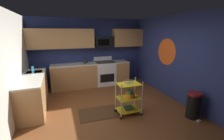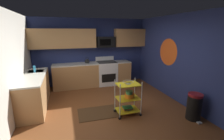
{
  "view_description": "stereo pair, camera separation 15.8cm",
  "coord_description": "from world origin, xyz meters",
  "px_view_note": "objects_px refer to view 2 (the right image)",
  "views": [
    {
      "loc": [
        -1.18,
        -3.73,
        2.11
      ],
      "look_at": [
        0.22,
        0.29,
        1.05
      ],
      "focal_mm": 25.03,
      "sensor_mm": 36.0,
      "label": 1
    },
    {
      "loc": [
        -1.03,
        -3.78,
        2.11
      ],
      "look_at": [
        0.22,
        0.29,
        1.05
      ],
      "focal_mm": 25.03,
      "sensor_mm": 36.0,
      "label": 2
    }
  ],
  "objects_px": {
    "fruit_bowl": "(128,82)",
    "trash_can": "(194,107)",
    "rolling_cart": "(128,98)",
    "microwave": "(106,42)",
    "kettle": "(87,61)",
    "book_stack": "(128,108)",
    "dish_soap_bottle": "(34,69)",
    "oven_range": "(107,73)",
    "mixing_bowl_small": "(129,92)",
    "mixing_bowl_large": "(130,95)"
  },
  "relations": [
    {
      "from": "mixing_bowl_small",
      "to": "dish_soap_bottle",
      "type": "bearing_deg",
      "value": 146.38
    },
    {
      "from": "mixing_bowl_large",
      "to": "book_stack",
      "type": "relative_size",
      "value": 0.98
    },
    {
      "from": "rolling_cart",
      "to": "dish_soap_bottle",
      "type": "relative_size",
      "value": 4.57
    },
    {
      "from": "oven_range",
      "to": "mixing_bowl_small",
      "type": "xyz_separation_m",
      "value": [
        -0.09,
        -2.5,
        0.14
      ]
    },
    {
      "from": "oven_range",
      "to": "dish_soap_bottle",
      "type": "xyz_separation_m",
      "value": [
        -2.46,
        -0.92,
        0.54
      ]
    },
    {
      "from": "rolling_cart",
      "to": "kettle",
      "type": "height_order",
      "value": "kettle"
    },
    {
      "from": "trash_can",
      "to": "book_stack",
      "type": "bearing_deg",
      "value": 154.58
    },
    {
      "from": "oven_range",
      "to": "book_stack",
      "type": "height_order",
      "value": "oven_range"
    },
    {
      "from": "rolling_cart",
      "to": "book_stack",
      "type": "height_order",
      "value": "rolling_cart"
    },
    {
      "from": "microwave",
      "to": "kettle",
      "type": "bearing_deg",
      "value": -171.92
    },
    {
      "from": "fruit_bowl",
      "to": "book_stack",
      "type": "relative_size",
      "value": 1.06
    },
    {
      "from": "mixing_bowl_large",
      "to": "kettle",
      "type": "height_order",
      "value": "kettle"
    },
    {
      "from": "trash_can",
      "to": "dish_soap_bottle",
      "type": "bearing_deg",
      "value": 149.52
    },
    {
      "from": "book_stack",
      "to": "trash_can",
      "type": "xyz_separation_m",
      "value": [
        1.46,
        -0.69,
        0.16
      ]
    },
    {
      "from": "fruit_bowl",
      "to": "kettle",
      "type": "distance_m",
      "value": 2.55
    },
    {
      "from": "oven_range",
      "to": "kettle",
      "type": "distance_m",
      "value": 0.92
    },
    {
      "from": "oven_range",
      "to": "fruit_bowl",
      "type": "height_order",
      "value": "oven_range"
    },
    {
      "from": "fruit_bowl",
      "to": "dish_soap_bottle",
      "type": "distance_m",
      "value": 2.82
    },
    {
      "from": "book_stack",
      "to": "oven_range",
      "type": "bearing_deg",
      "value": 87.48
    },
    {
      "from": "mixing_bowl_large",
      "to": "trash_can",
      "type": "bearing_deg",
      "value": -26.15
    },
    {
      "from": "oven_range",
      "to": "book_stack",
      "type": "distance_m",
      "value": 2.49
    },
    {
      "from": "rolling_cart",
      "to": "microwave",
      "type": "bearing_deg",
      "value": 87.59
    },
    {
      "from": "fruit_bowl",
      "to": "mixing_bowl_large",
      "type": "relative_size",
      "value": 1.08
    },
    {
      "from": "mixing_bowl_large",
      "to": "rolling_cart",
      "type": "bearing_deg",
      "value": -180.0
    },
    {
      "from": "fruit_bowl",
      "to": "trash_can",
      "type": "xyz_separation_m",
      "value": [
        1.46,
        -0.69,
        -0.55
      ]
    },
    {
      "from": "mixing_bowl_large",
      "to": "microwave",
      "type": "bearing_deg",
      "value": 88.63
    },
    {
      "from": "microwave",
      "to": "kettle",
      "type": "xyz_separation_m",
      "value": [
        -0.76,
        -0.11,
        -0.7
      ]
    },
    {
      "from": "fruit_bowl",
      "to": "mixing_bowl_large",
      "type": "bearing_deg",
      "value": 0.0
    },
    {
      "from": "mixing_bowl_large",
      "to": "dish_soap_bottle",
      "type": "xyz_separation_m",
      "value": [
        -2.4,
        1.55,
        0.5
      ]
    },
    {
      "from": "oven_range",
      "to": "fruit_bowl",
      "type": "xyz_separation_m",
      "value": [
        -0.11,
        -2.47,
        0.4
      ]
    },
    {
      "from": "rolling_cart",
      "to": "fruit_bowl",
      "type": "distance_m",
      "value": 0.42
    },
    {
      "from": "dish_soap_bottle",
      "to": "book_stack",
      "type": "bearing_deg",
      "value": -33.38
    },
    {
      "from": "kettle",
      "to": "rolling_cart",
      "type": "bearing_deg",
      "value": -75.09
    },
    {
      "from": "microwave",
      "to": "kettle",
      "type": "height_order",
      "value": "microwave"
    },
    {
      "from": "microwave",
      "to": "trash_can",
      "type": "bearing_deg",
      "value": -67.53
    },
    {
      "from": "fruit_bowl",
      "to": "dish_soap_bottle",
      "type": "height_order",
      "value": "dish_soap_bottle"
    },
    {
      "from": "microwave",
      "to": "book_stack",
      "type": "bearing_deg",
      "value": -92.41
    },
    {
      "from": "rolling_cart",
      "to": "trash_can",
      "type": "height_order",
      "value": "rolling_cart"
    },
    {
      "from": "dish_soap_bottle",
      "to": "mixing_bowl_large",
      "type": "bearing_deg",
      "value": -32.86
    },
    {
      "from": "microwave",
      "to": "dish_soap_bottle",
      "type": "xyz_separation_m",
      "value": [
        -2.46,
        -1.02,
        -0.68
      ]
    },
    {
      "from": "book_stack",
      "to": "trash_can",
      "type": "bearing_deg",
      "value": -25.42
    },
    {
      "from": "mixing_bowl_large",
      "to": "trash_can",
      "type": "xyz_separation_m",
      "value": [
        1.41,
        -0.69,
        -0.19
      ]
    },
    {
      "from": "microwave",
      "to": "fruit_bowl",
      "type": "height_order",
      "value": "microwave"
    },
    {
      "from": "fruit_bowl",
      "to": "mixing_bowl_small",
      "type": "bearing_deg",
      "value": -52.56
    },
    {
      "from": "rolling_cart",
      "to": "fruit_bowl",
      "type": "relative_size",
      "value": 3.36
    },
    {
      "from": "oven_range",
      "to": "dish_soap_bottle",
      "type": "distance_m",
      "value": 2.68
    },
    {
      "from": "mixing_bowl_small",
      "to": "trash_can",
      "type": "height_order",
      "value": "trash_can"
    },
    {
      "from": "dish_soap_bottle",
      "to": "fruit_bowl",
      "type": "bearing_deg",
      "value": -33.38
    },
    {
      "from": "fruit_bowl",
      "to": "trash_can",
      "type": "relative_size",
      "value": 0.41
    },
    {
      "from": "oven_range",
      "to": "rolling_cart",
      "type": "xyz_separation_m",
      "value": [
        -0.11,
        -2.47,
        -0.02
      ]
    }
  ]
}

